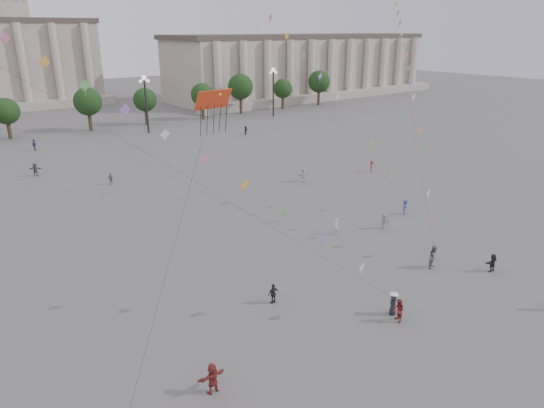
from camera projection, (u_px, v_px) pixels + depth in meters
ground at (386, 334)px, 31.36m from camera, size 360.00×360.00×0.00m
hall_east at (304, 66)px, 141.45m from camera, size 84.00×26.22×17.20m
tree_row at (50, 106)px, 87.60m from camera, size 137.12×5.12×8.00m
lamp_post_mid_east at (145, 94)px, 89.59m from camera, size 2.00×0.90×10.65m
lamp_post_far_east at (273, 83)px, 106.80m from camera, size 2.00×0.90×10.65m
person_crowd_0 at (34, 145)px, 78.45m from camera, size 1.07×1.12×1.86m
person_crowd_3 at (492, 263)px, 39.28m from camera, size 1.45×0.56×1.53m
person_crowd_4 at (140, 143)px, 80.56m from camera, size 1.03×1.41×1.48m
person_crowd_6 at (384, 221)px, 47.66m from camera, size 1.21×0.93×1.65m
person_crowd_7 at (303, 175)px, 62.32m from camera, size 1.80×0.67×1.91m
person_crowd_8 at (372, 166)px, 66.64m from camera, size 1.17×1.16×1.62m
person_crowd_9 at (246, 130)px, 90.50m from camera, size 1.45×1.23×1.57m
person_crowd_12 at (35, 169)px, 64.80m from camera, size 1.72×1.35×1.82m
person_crowd_13 at (336, 226)px, 46.47m from camera, size 0.69×0.64×1.59m
person_crowd_16 at (111, 179)px, 61.40m from camera, size 0.91×0.48×1.48m
tourist_1 at (273, 294)px, 34.73m from camera, size 0.91×0.41×1.53m
tourist_2 at (212, 378)px, 26.11m from camera, size 1.67×0.53×1.80m
kite_flyer_0 at (399, 311)px, 32.46m from camera, size 0.95×1.02×1.67m
kite_flyer_1 at (405, 207)px, 51.40m from camera, size 1.22×1.03×1.63m
kite_flyer_2 at (434, 257)px, 39.84m from camera, size 1.14×1.01×1.94m
hat_person at (393, 304)px, 33.34m from camera, size 0.88×0.82×1.69m
dragon_kite at (212, 116)px, 25.86m from camera, size 7.70×6.54×22.50m
kite_train_east at (398, 17)px, 60.09m from camera, size 36.45×39.57×64.42m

